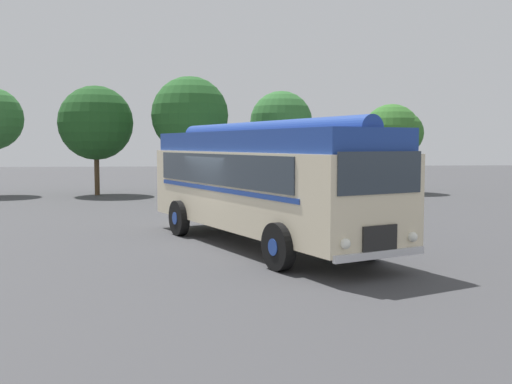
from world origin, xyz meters
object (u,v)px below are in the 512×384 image
(vintage_bus, at_px, (261,179))
(box_van, at_px, (324,174))
(car_near_left, at_px, (201,186))
(car_mid_left, at_px, (258,186))

(vintage_bus, relative_size, box_van, 1.74)
(vintage_bus, height_order, car_near_left, vintage_bus)
(vintage_bus, distance_m, car_near_left, 12.14)
(car_near_left, xyz_separation_m, box_van, (6.11, 0.87, 0.52))
(vintage_bus, bearing_deg, car_mid_left, 85.03)
(vintage_bus, xyz_separation_m, car_mid_left, (1.03, 11.87, -1.05))
(car_mid_left, bearing_deg, vintage_bus, -94.97)
(car_near_left, relative_size, car_mid_left, 1.03)
(vintage_bus, bearing_deg, car_near_left, 97.98)
(car_near_left, distance_m, car_mid_left, 2.71)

